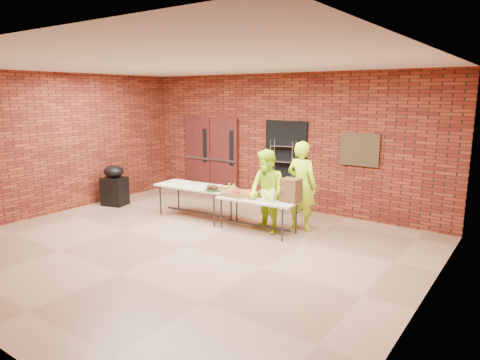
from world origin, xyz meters
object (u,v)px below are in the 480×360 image
(covered_grill, at_px, (114,185))
(volunteer_man, at_px, (267,192))
(table_right, at_px, (258,201))
(table_left, at_px, (195,188))
(wire_rack, at_px, (283,175))
(volunteer_woman, at_px, (302,186))
(coffee_dispenser, at_px, (291,190))

(covered_grill, distance_m, volunteer_man, 4.23)
(table_right, height_order, covered_grill, covered_grill)
(volunteer_man, bearing_deg, table_left, -158.33)
(wire_rack, bearing_deg, volunteer_woman, -58.62)
(volunteer_woman, bearing_deg, table_right, 46.61)
(table_left, relative_size, coffee_dispenser, 4.01)
(coffee_dispenser, xyz_separation_m, volunteer_man, (-0.46, -0.14, -0.07))
(coffee_dispenser, relative_size, volunteer_man, 0.27)
(covered_grill, bearing_deg, wire_rack, 15.39)
(table_left, bearing_deg, covered_grill, -176.08)
(wire_rack, relative_size, covered_grill, 1.66)
(table_right, bearing_deg, wire_rack, 100.11)
(table_right, xyz_separation_m, volunteer_woman, (0.66, 0.59, 0.29))
(wire_rack, xyz_separation_m, volunteer_woman, (1.12, -1.18, 0.08))
(table_right, bearing_deg, volunteer_man, 4.14)
(coffee_dispenser, height_order, volunteer_man, volunteer_man)
(table_right, bearing_deg, table_left, 175.84)
(wire_rack, height_order, volunteer_woman, volunteer_woman)
(covered_grill, height_order, volunteer_woman, volunteer_woman)
(covered_grill, bearing_deg, volunteer_woman, -4.08)
(volunteer_woman, relative_size, volunteer_man, 1.09)
(wire_rack, height_order, table_right, wire_rack)
(coffee_dispenser, bearing_deg, volunteer_woman, 88.44)
(covered_grill, relative_size, volunteer_woman, 0.55)
(wire_rack, height_order, volunteer_man, volunteer_man)
(wire_rack, bearing_deg, covered_grill, -161.13)
(table_right, height_order, volunteer_woman, volunteer_woman)
(wire_rack, bearing_deg, table_right, -87.44)
(table_left, height_order, table_right, table_left)
(wire_rack, distance_m, volunteer_man, 1.86)
(table_left, xyz_separation_m, coffee_dispenser, (2.32, 0.18, 0.23))
(table_left, xyz_separation_m, volunteer_man, (1.86, 0.04, 0.16))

